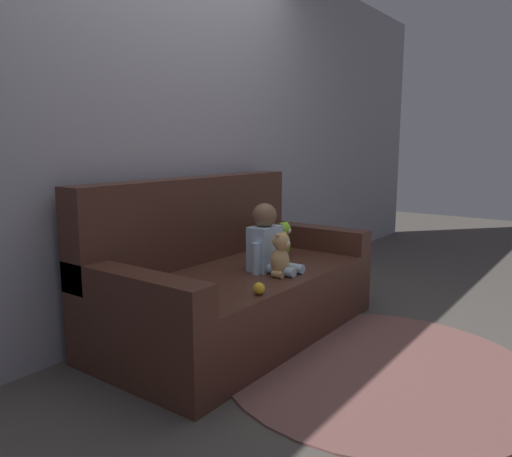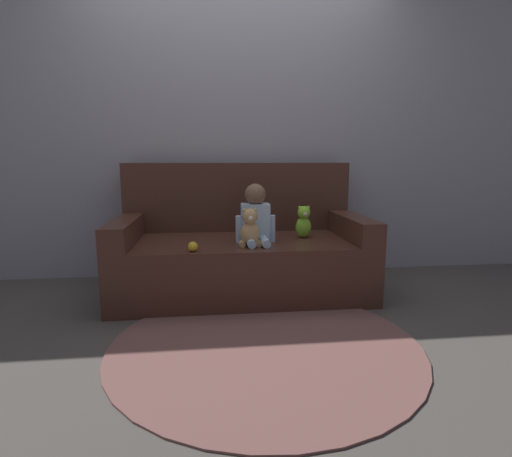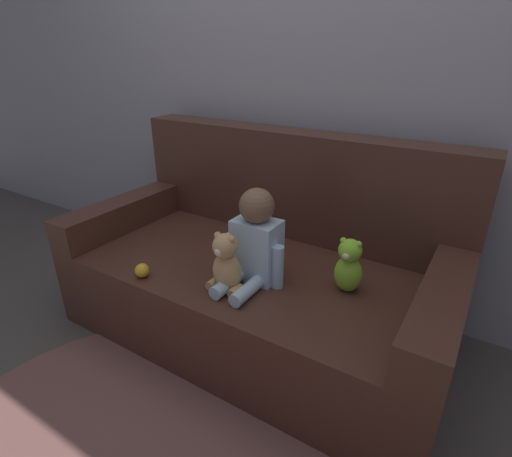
% 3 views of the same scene
% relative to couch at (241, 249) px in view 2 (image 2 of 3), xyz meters
% --- Properties ---
extents(ground_plane, '(12.00, 12.00, 0.00)m').
position_rel_couch_xyz_m(ground_plane, '(0.00, -0.07, -0.31)').
color(ground_plane, '#4C4742').
extents(wall_back, '(8.00, 0.05, 2.60)m').
position_rel_couch_xyz_m(wall_back, '(0.00, 0.47, 0.99)').
color(wall_back, '#93939E').
rests_on(wall_back, ground_plane).
extents(couch, '(1.79, 0.92, 0.95)m').
position_rel_couch_xyz_m(couch, '(0.00, 0.00, 0.00)').
color(couch, '#47281E').
rests_on(couch, ground_plane).
extents(person_baby, '(0.28, 0.31, 0.41)m').
position_rel_couch_xyz_m(person_baby, '(0.09, -0.21, 0.27)').
color(person_baby, silver).
rests_on(person_baby, couch).
extents(teddy_bear_brown, '(0.15, 0.12, 0.25)m').
position_rel_couch_xyz_m(teddy_bear_brown, '(0.03, -0.35, 0.21)').
color(teddy_bear_brown, tan).
rests_on(teddy_bear_brown, couch).
extents(plush_toy_side, '(0.11, 0.11, 0.24)m').
position_rel_couch_xyz_m(plush_toy_side, '(0.46, -0.09, 0.21)').
color(plush_toy_side, '#8CD133').
rests_on(plush_toy_side, couch).
extents(toy_ball, '(0.06, 0.06, 0.06)m').
position_rel_couch_xyz_m(toy_ball, '(-0.34, -0.46, 0.13)').
color(toy_ball, gold).
rests_on(toy_ball, couch).
extents(floor_rug, '(1.64, 1.64, 0.01)m').
position_rel_couch_xyz_m(floor_rug, '(0.05, -0.96, -0.31)').
color(floor_rug, brown).
rests_on(floor_rug, ground_plane).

